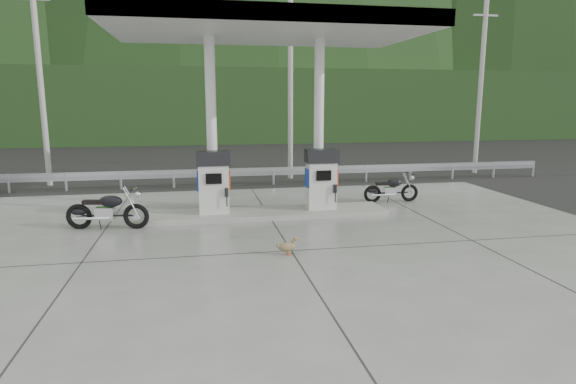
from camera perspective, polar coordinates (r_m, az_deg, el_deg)
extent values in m
plane|color=black|center=(11.95, -0.53, -5.64)|extent=(160.00, 160.00, 0.00)
cube|color=slate|center=(11.95, -0.53, -5.59)|extent=(18.00, 14.00, 0.02)
cube|color=gray|center=(14.32, -2.29, -2.51)|extent=(7.00, 1.40, 0.15)
cylinder|color=white|center=(14.22, -9.06, 7.77)|extent=(0.30, 0.30, 5.00)
cylinder|color=white|center=(14.66, 3.66, 7.96)|extent=(0.30, 0.30, 5.00)
cube|color=silver|center=(14.09, -2.46, 18.87)|extent=(8.50, 5.00, 0.40)
cube|color=black|center=(23.13, -5.54, 2.27)|extent=(60.00, 7.00, 0.01)
cylinder|color=#989793|center=(21.65, -27.25, 11.21)|extent=(0.22, 0.22, 8.00)
cylinder|color=#989793|center=(21.19, 0.29, 12.40)|extent=(0.22, 0.22, 8.00)
cylinder|color=#989793|center=(24.54, 21.85, 11.41)|extent=(0.22, 0.22, 8.00)
cube|color=black|center=(41.35, -7.96, 10.06)|extent=(80.00, 6.00, 6.00)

